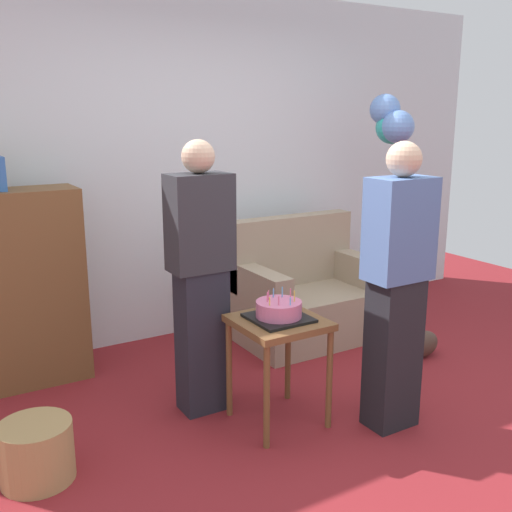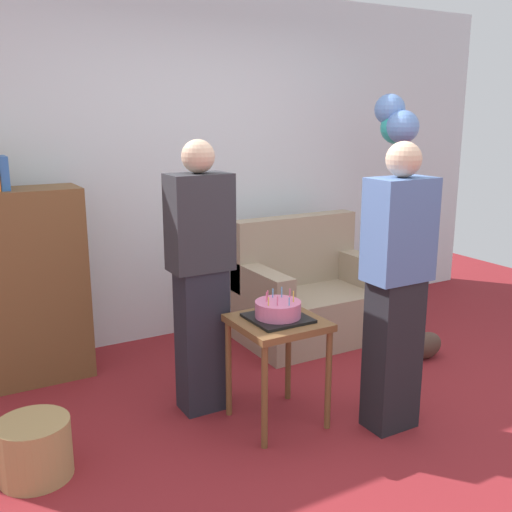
% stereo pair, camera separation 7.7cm
% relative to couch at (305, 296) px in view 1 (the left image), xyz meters
% --- Properties ---
extents(ground_plane, '(8.00, 8.00, 0.00)m').
position_rel_couch_xyz_m(ground_plane, '(-0.69, -1.38, -0.34)').
color(ground_plane, maroon).
extents(wall_back, '(6.00, 0.10, 2.70)m').
position_rel_couch_xyz_m(wall_back, '(-0.69, 0.67, 1.01)').
color(wall_back, silver).
rests_on(wall_back, ground_plane).
extents(couch, '(1.10, 0.70, 0.96)m').
position_rel_couch_xyz_m(couch, '(0.00, 0.00, 0.00)').
color(couch, gray).
rests_on(couch, ground_plane).
extents(bookshelf, '(0.80, 0.36, 1.61)m').
position_rel_couch_xyz_m(bookshelf, '(-2.09, 0.29, 0.34)').
color(bookshelf, brown).
rests_on(bookshelf, ground_plane).
extents(side_table, '(0.48, 0.48, 0.63)m').
position_rel_couch_xyz_m(side_table, '(-0.93, -1.03, 0.19)').
color(side_table, brown).
rests_on(side_table, ground_plane).
extents(birthday_cake, '(0.32, 0.32, 0.17)m').
position_rel_couch_xyz_m(birthday_cake, '(-0.93, -1.03, 0.34)').
color(birthday_cake, black).
rests_on(birthday_cake, side_table).
extents(person_blowing_candles, '(0.36, 0.22, 1.63)m').
position_rel_couch_xyz_m(person_blowing_candles, '(-1.23, -0.66, 0.49)').
color(person_blowing_candles, '#23232D').
rests_on(person_blowing_candles, ground_plane).
extents(person_holding_cake, '(0.36, 0.22, 1.63)m').
position_rel_couch_xyz_m(person_holding_cake, '(-0.39, -1.39, 0.49)').
color(person_holding_cake, black).
rests_on(person_holding_cake, ground_plane).
extents(wicker_basket, '(0.36, 0.36, 0.30)m').
position_rel_couch_xyz_m(wicker_basket, '(-2.26, -0.90, -0.19)').
color(wicker_basket, '#A88451').
rests_on(wicker_basket, ground_plane).
extents(handbag, '(0.28, 0.14, 0.20)m').
position_rel_couch_xyz_m(handbag, '(0.51, -0.79, -0.24)').
color(handbag, '#473328').
rests_on(handbag, ground_plane).
extents(balloon_bunch, '(0.29, 0.38, 1.92)m').
position_rel_couch_xyz_m(balloon_bunch, '(0.72, -0.12, 1.36)').
color(balloon_bunch, silver).
rests_on(balloon_bunch, ground_plane).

